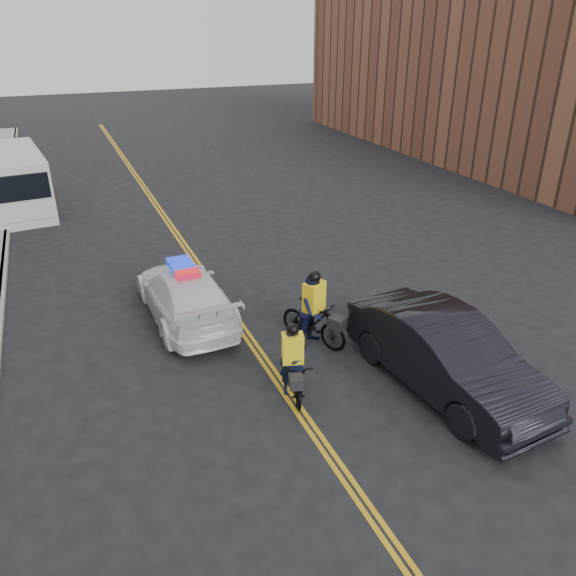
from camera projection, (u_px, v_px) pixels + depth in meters
The scene contains 10 objects.
ground at pixel (290, 397), 12.31m from camera, with size 120.00×120.00×0.00m, color black.
center_line_left at pixel (195, 265), 18.92m from camera, with size 0.10×60.00×0.01m, color gold.
center_line_right at pixel (200, 264), 18.98m from camera, with size 0.10×60.00×0.01m, color gold.
curb at pixel (2, 293), 16.82m from camera, with size 0.20×60.00×0.15m, color gray.
building_across at pixel (517, 56), 32.56m from camera, with size 12.00×30.00×11.00m, color brown.
police_cruiser at pixel (185, 294), 15.29m from camera, with size 2.14×4.97×1.59m.
dark_sedan at pixel (445, 355), 12.28m from camera, with size 1.81×5.20×1.71m, color black.
cargo_van at pixel (17, 183), 23.73m from camera, with size 2.82×6.21×2.52m.
cyclist_near at pixel (293, 370), 12.19m from camera, with size 1.09×1.88×1.74m.
cyclist_far at pixel (314, 315), 14.04m from camera, with size 1.42×2.01×2.00m.
Camera 1 is at (-3.93, -9.25, 7.51)m, focal length 35.00 mm.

